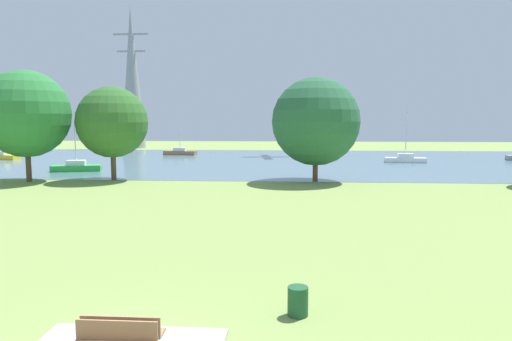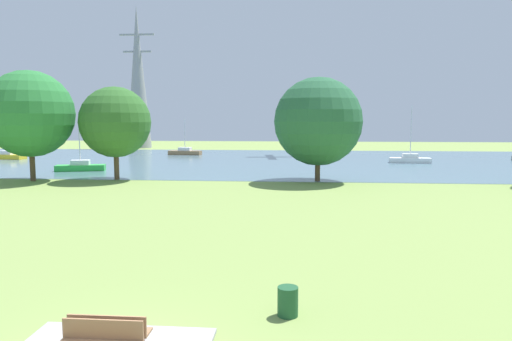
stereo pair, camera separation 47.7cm
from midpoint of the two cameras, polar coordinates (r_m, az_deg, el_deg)
The scene contains 12 objects.
ground_plane at distance 32.24m, azimuth -3.07°, elevation -3.21°, with size 160.00×160.00×0.00m, color #7F994C.
bench_facing_water at distance 11.62m, azimuth -16.97°, elevation -18.57°, with size 1.80×0.48×0.89m.
litter_bin at distance 13.23m, azimuth 4.02°, elevation -15.49°, with size 0.56×0.56×0.80m, color #1E512D.
water_surface at distance 59.92m, azimuth 0.19°, elevation 1.20°, with size 140.00×40.00×0.02m, color slate.
sailboat_yellow at distance 70.27m, azimuth -28.62°, elevation 1.55°, with size 4.97×2.20×7.19m.
sailboat_brown at distance 70.50m, azimuth -9.35°, elevation 2.23°, with size 4.93×1.98×5.47m.
sailboat_white at distance 60.00m, azimuth 17.39°, elevation 1.35°, with size 4.88×1.79×6.86m.
sailboat_green at distance 51.28m, azimuth -21.15°, elevation 0.40°, with size 5.03×2.72×5.13m.
tree_west_far at distance 44.28m, azimuth -26.35°, elevation 6.16°, with size 7.31×7.31×9.38m.
tree_mid_shore at distance 42.63m, azimuth -17.32°, elevation 5.59°, with size 6.12×6.12×8.08m.
tree_west_near at distance 40.16m, azimuth 6.91°, elevation 5.90°, with size 7.43×7.43×8.80m.
electricity_pylon at distance 89.82m, azimuth -14.91°, elevation 10.82°, with size 6.40×4.40×25.51m.
Camera 1 is at (3.66, -9.58, 5.30)m, focal length 33.08 mm.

